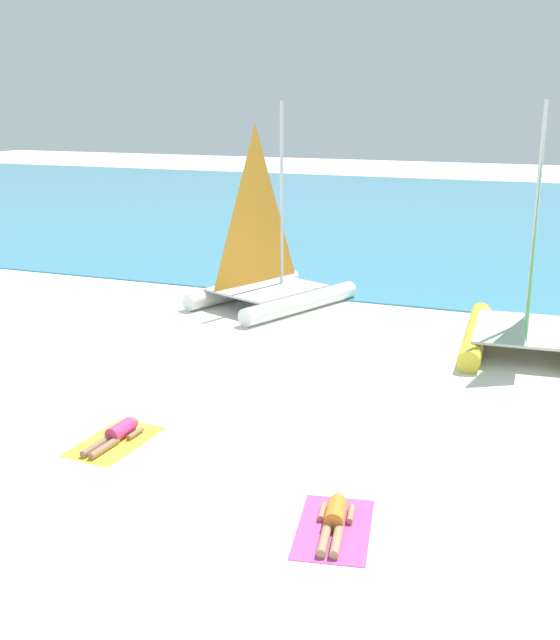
{
  "coord_description": "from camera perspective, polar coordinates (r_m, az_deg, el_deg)",
  "views": [
    {
      "loc": [
        6.37,
        -11.09,
        6.28
      ],
      "look_at": [
        0.0,
        5.5,
        1.2
      ],
      "focal_mm": 43.69,
      "sensor_mm": 36.0,
      "label": 1
    }
  ],
  "objects": [
    {
      "name": "ocean_water",
      "position": [
        44.23,
        12.61,
        7.44
      ],
      "size": [
        120.0,
        40.0,
        0.05
      ],
      "primitive_type": "cube",
      "color": "teal",
      "rests_on": "ground"
    },
    {
      "name": "ground_plane",
      "position": [
        22.91,
        4.03,
        -0.0
      ],
      "size": [
        120.0,
        120.0,
        0.0
      ],
      "primitive_type": "plane",
      "color": "white"
    },
    {
      "name": "towel_right",
      "position": [
        12.22,
        3.97,
        -14.99
      ],
      "size": [
        1.43,
        2.07,
        0.01
      ],
      "primitive_type": "cube",
      "rotation": [
        0.0,
        0.0,
        0.19
      ],
      "color": "#D84C99",
      "rests_on": "ground"
    },
    {
      "name": "sunbather_left",
      "position": [
        15.25,
        -11.88,
        -8.19
      ],
      "size": [
        0.57,
        1.57,
        0.3
      ],
      "rotation": [
        0.0,
        0.0,
        -0.06
      ],
      "color": "#D83372",
      "rests_on": "towel_left"
    },
    {
      "name": "sunbather_right",
      "position": [
        12.21,
        4.02,
        -14.33
      ],
      "size": [
        0.68,
        1.56,
        0.3
      ],
      "rotation": [
        0.0,
        0.0,
        0.19
      ],
      "color": "orange",
      "rests_on": "towel_right"
    },
    {
      "name": "sailboat_white",
      "position": [
        24.27,
        -0.87,
        3.21
      ],
      "size": [
        4.64,
        5.57,
        6.22
      ],
      "rotation": [
        0.0,
        0.0,
        -0.4
      ],
      "color": "white",
      "rests_on": "ground"
    },
    {
      "name": "towel_left",
      "position": [
        15.26,
        -12.0,
        -8.71
      ],
      "size": [
        1.22,
        1.97,
        0.01
      ],
      "primitive_type": "cube",
      "rotation": [
        0.0,
        0.0,
        -0.06
      ],
      "color": "yellow",
      "rests_on": "ground"
    },
    {
      "name": "sailboat_yellow",
      "position": [
        20.82,
        17.66,
        0.29
      ],
      "size": [
        3.34,
        4.97,
        6.25
      ],
      "rotation": [
        0.0,
        0.0,
        0.06
      ],
      "color": "yellow",
      "rests_on": "ground"
    }
  ]
}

